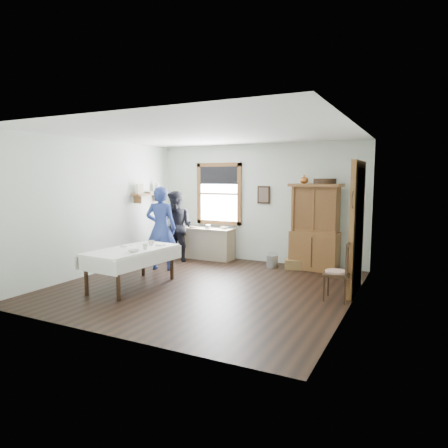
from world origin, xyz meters
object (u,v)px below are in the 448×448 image
object	(u,v)px
spindle_chair	(337,271)
figure_dark	(177,229)
china_hutch	(315,227)
woman_blue	(161,231)
dining_table	(132,268)
pail	(272,261)
work_counter	(208,243)
wicker_basket	(293,264)

from	to	relation	value
spindle_chair	figure_dark	bearing A→B (deg)	159.32
china_hutch	woman_blue	bearing A→B (deg)	-149.93
dining_table	pail	size ratio (longest dim) A/B	6.49
work_counter	dining_table	size ratio (longest dim) A/B	0.76
figure_dark	woman_blue	bearing A→B (deg)	-76.64
china_hutch	spindle_chair	size ratio (longest dim) A/B	1.93
dining_table	spindle_chair	distance (m)	3.52
figure_dark	wicker_basket	bearing A→B (deg)	10.54
spindle_chair	pail	world-z (taller)	spindle_chair
spindle_chair	figure_dark	xyz separation A→B (m)	(-3.91, 1.38, 0.29)
dining_table	pail	xyz separation A→B (m)	(1.71, 2.59, -0.21)
china_hutch	figure_dark	world-z (taller)	china_hutch
work_counter	figure_dark	bearing A→B (deg)	-129.37
pail	wicker_basket	distance (m)	0.46
work_counter	wicker_basket	xyz separation A→B (m)	(2.16, -0.17, -0.27)
work_counter	spindle_chair	bearing A→B (deg)	-28.60
work_counter	dining_table	bearing A→B (deg)	-88.82
china_hutch	figure_dark	bearing A→B (deg)	-165.85
wicker_basket	woman_blue	world-z (taller)	woman_blue
spindle_chair	woman_blue	bearing A→B (deg)	170.94
china_hutch	woman_blue	distance (m)	3.23
spindle_chair	work_counter	bearing A→B (deg)	148.85
china_hutch	woman_blue	xyz separation A→B (m)	(-2.89, -1.44, -0.09)
china_hutch	dining_table	world-z (taller)	china_hutch
work_counter	pail	distance (m)	1.73
spindle_chair	woman_blue	distance (m)	3.79
work_counter	spindle_chair	distance (m)	3.94
dining_table	pail	world-z (taller)	dining_table
work_counter	woman_blue	distance (m)	1.55
wicker_basket	woman_blue	xyz separation A→B (m)	(-2.49, -1.28, 0.71)
pail	woman_blue	distance (m)	2.48
spindle_chair	dining_table	bearing A→B (deg)	-167.68
spindle_chair	pail	bearing A→B (deg)	132.72
wicker_basket	china_hutch	bearing A→B (deg)	21.19
china_hutch	wicker_basket	xyz separation A→B (m)	(-0.41, -0.16, -0.80)
work_counter	dining_table	distance (m)	2.79
pail	dining_table	bearing A→B (deg)	-123.46
china_hutch	dining_table	bearing A→B (deg)	-129.28
china_hutch	pail	xyz separation A→B (m)	(-0.87, -0.18, -0.77)
dining_table	spindle_chair	bearing A→B (deg)	13.51
work_counter	figure_dark	world-z (taller)	figure_dark
work_counter	china_hutch	distance (m)	2.63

